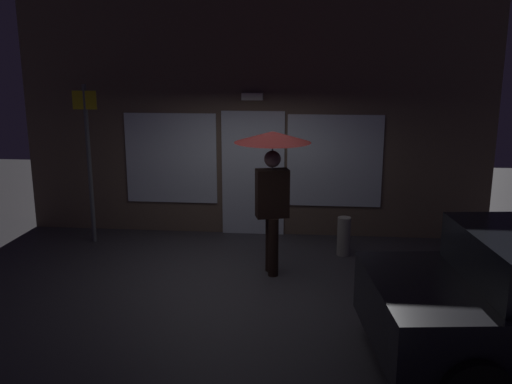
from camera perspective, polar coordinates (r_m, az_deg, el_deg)
ground_plane at (r=8.09m, az=-1.86°, el=-8.91°), size 18.00×18.00×0.00m
building_facade at (r=9.86m, az=-0.22°, el=7.46°), size 8.18×0.48×4.14m
person_with_umbrella at (r=7.88m, az=1.69°, el=2.68°), size 1.08×1.08×2.10m
street_sign_post at (r=9.73m, az=-16.68°, el=3.58°), size 0.40×0.07×2.67m
sidewalk_bollard at (r=9.06m, az=8.93°, el=-4.48°), size 0.21×0.21×0.63m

